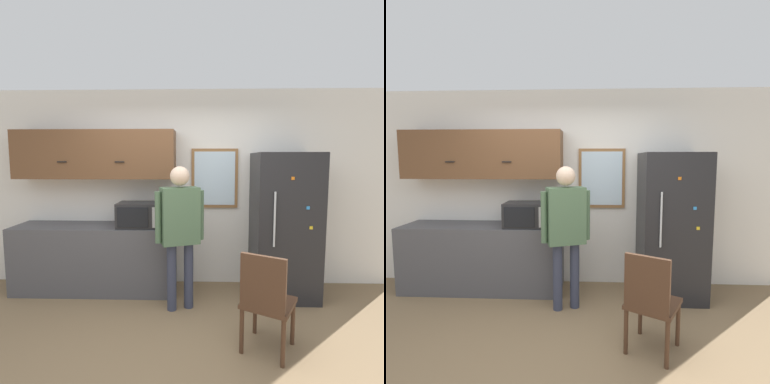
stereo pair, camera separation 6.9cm
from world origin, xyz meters
The scene contains 9 objects.
ground_plane centered at (0.00, 0.00, 0.00)m, with size 16.00×16.00×0.00m, color #7F6647.
back_wall centered at (0.00, 1.78, 1.35)m, with size 6.00×0.06×2.70m.
counter centered at (-1.14, 1.45, 0.44)m, with size 2.11×0.59×0.89m.
upper_cabinets centered at (-1.14, 1.56, 1.82)m, with size 2.11×0.39×0.63m.
microwave centered at (-0.53, 1.37, 1.04)m, with size 0.55×0.38×0.32m.
person centered at (0.02, 0.96, 1.02)m, with size 0.55×0.35×1.68m.
refrigerator centered at (1.32, 1.38, 0.92)m, with size 0.78×0.75×1.84m.
chair centered at (0.84, 0.15, 0.52)m, with size 0.58×0.58×0.94m.
window centered at (0.45, 1.73, 1.50)m, with size 0.64×0.05×0.81m.
Camera 1 is at (0.25, -2.41, 1.75)m, focal length 28.00 mm.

